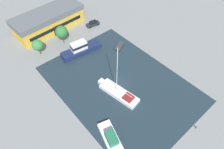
{
  "coord_description": "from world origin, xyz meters",
  "views": [
    {
      "loc": [
        -22.99,
        -23.6,
        40.33
      ],
      "look_at": [
        0.0,
        2.93,
        1.0
      ],
      "focal_mm": 32.0,
      "sensor_mm": 36.0,
      "label": 1
    }
  ],
  "objects_px": {
    "parked_car": "(93,24)",
    "small_dinghy": "(119,46)",
    "quay_tree_near_building": "(62,32)",
    "quay_tree_by_water": "(38,45)",
    "cabin_boat": "(111,138)",
    "warehouse_building": "(49,20)",
    "sailboat_moored": "(118,93)",
    "motor_cruiser": "(80,49)"
  },
  "relations": [
    {
      "from": "quay_tree_near_building",
      "to": "quay_tree_by_water",
      "type": "xyz_separation_m",
      "value": [
        -8.11,
        -0.1,
        -0.59
      ]
    },
    {
      "from": "small_dinghy",
      "to": "quay_tree_by_water",
      "type": "bearing_deg",
      "value": 30.41
    },
    {
      "from": "warehouse_building",
      "to": "quay_tree_by_water",
      "type": "height_order",
      "value": "warehouse_building"
    },
    {
      "from": "warehouse_building",
      "to": "motor_cruiser",
      "type": "xyz_separation_m",
      "value": [
        0.79,
        -16.62,
        -1.82
      ]
    },
    {
      "from": "sailboat_moored",
      "to": "small_dinghy",
      "type": "distance_m",
      "value": 18.11
    },
    {
      "from": "quay_tree_near_building",
      "to": "quay_tree_by_water",
      "type": "bearing_deg",
      "value": -179.31
    },
    {
      "from": "warehouse_building",
      "to": "sailboat_moored",
      "type": "xyz_separation_m",
      "value": [
        -1.12,
        -35.58,
        -2.54
      ]
    },
    {
      "from": "warehouse_building",
      "to": "sailboat_moored",
      "type": "height_order",
      "value": "sailboat_moored"
    },
    {
      "from": "quay_tree_by_water",
      "to": "parked_car",
      "type": "xyz_separation_m",
      "value": [
        20.63,
        1.37,
        -2.61
      ]
    },
    {
      "from": "sailboat_moored",
      "to": "cabin_boat",
      "type": "xyz_separation_m",
      "value": [
        -9.15,
        -7.76,
        0.21
      ]
    },
    {
      "from": "parked_car",
      "to": "sailboat_moored",
      "type": "height_order",
      "value": "sailboat_moored"
    },
    {
      "from": "quay_tree_by_water",
      "to": "motor_cruiser",
      "type": "relative_size",
      "value": 0.4
    },
    {
      "from": "warehouse_building",
      "to": "sailboat_moored",
      "type": "relative_size",
      "value": 1.6
    },
    {
      "from": "parked_car",
      "to": "small_dinghy",
      "type": "relative_size",
      "value": 1.06
    },
    {
      "from": "quay_tree_near_building",
      "to": "sailboat_moored",
      "type": "bearing_deg",
      "value": -91.06
    },
    {
      "from": "quay_tree_by_water",
      "to": "cabin_boat",
      "type": "distance_m",
      "value": 34.05
    },
    {
      "from": "warehouse_building",
      "to": "quay_tree_by_water",
      "type": "distance_m",
      "value": 12.86
    },
    {
      "from": "small_dinghy",
      "to": "cabin_boat",
      "type": "height_order",
      "value": "cabin_boat"
    },
    {
      "from": "quay_tree_by_water",
      "to": "sailboat_moored",
      "type": "bearing_deg",
      "value": -73.75
    },
    {
      "from": "sailboat_moored",
      "to": "motor_cruiser",
      "type": "relative_size",
      "value": 1.17
    },
    {
      "from": "quay_tree_by_water",
      "to": "parked_car",
      "type": "height_order",
      "value": "quay_tree_by_water"
    },
    {
      "from": "small_dinghy",
      "to": "parked_car",
      "type": "bearing_deg",
      "value": -29.25
    },
    {
      "from": "warehouse_building",
      "to": "cabin_boat",
      "type": "distance_m",
      "value": 44.6
    },
    {
      "from": "sailboat_moored",
      "to": "warehouse_building",
      "type": "bearing_deg",
      "value": 78.75
    },
    {
      "from": "warehouse_building",
      "to": "cabin_boat",
      "type": "height_order",
      "value": "warehouse_building"
    },
    {
      "from": "motor_cruiser",
      "to": "cabin_boat",
      "type": "height_order",
      "value": "motor_cruiser"
    },
    {
      "from": "parked_car",
      "to": "warehouse_building",
      "type": "bearing_deg",
      "value": 63.74
    },
    {
      "from": "parked_car",
      "to": "small_dinghy",
      "type": "distance_m",
      "value": 14.33
    },
    {
      "from": "warehouse_building",
      "to": "sailboat_moored",
      "type": "distance_m",
      "value": 35.69
    },
    {
      "from": "sailboat_moored",
      "to": "quay_tree_near_building",
      "type": "bearing_deg",
      "value": 79.51
    },
    {
      "from": "motor_cruiser",
      "to": "sailboat_moored",
      "type": "bearing_deg",
      "value": -178.49
    },
    {
      "from": "sailboat_moored",
      "to": "cabin_boat",
      "type": "relative_size",
      "value": 1.76
    },
    {
      "from": "parked_car",
      "to": "cabin_boat",
      "type": "height_order",
      "value": "cabin_boat"
    },
    {
      "from": "parked_car",
      "to": "motor_cruiser",
      "type": "xyz_separation_m",
      "value": [
        -11.09,
        -8.56,
        0.52
      ]
    },
    {
      "from": "warehouse_building",
      "to": "small_dinghy",
      "type": "distance_m",
      "value": 25.2
    },
    {
      "from": "motor_cruiser",
      "to": "small_dinghy",
      "type": "height_order",
      "value": "motor_cruiser"
    },
    {
      "from": "warehouse_building",
      "to": "quay_tree_near_building",
      "type": "relative_size",
      "value": 3.94
    },
    {
      "from": "quay_tree_by_water",
      "to": "small_dinghy",
      "type": "xyz_separation_m",
      "value": [
        20.0,
        -12.94,
        -3.18
      ]
    },
    {
      "from": "parked_car",
      "to": "sailboat_moored",
      "type": "distance_m",
      "value": 30.44
    },
    {
      "from": "warehouse_building",
      "to": "sailboat_moored",
      "type": "bearing_deg",
      "value": -95.13
    },
    {
      "from": "warehouse_building",
      "to": "motor_cruiser",
      "type": "distance_m",
      "value": 16.73
    },
    {
      "from": "quay_tree_by_water",
      "to": "motor_cruiser",
      "type": "xyz_separation_m",
      "value": [
        9.54,
        -7.19,
        -2.08
      ]
    }
  ]
}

